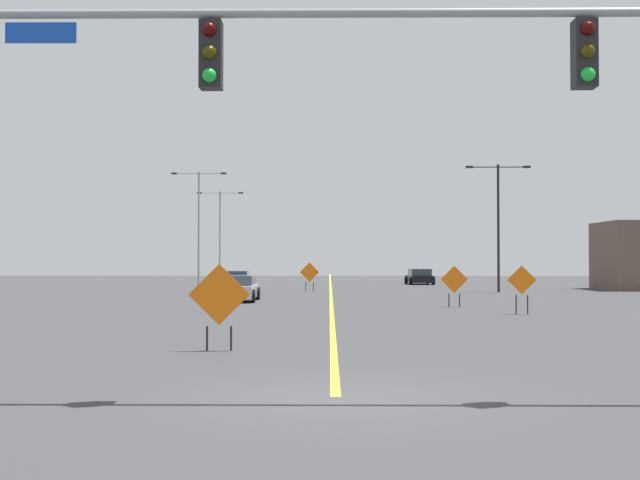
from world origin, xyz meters
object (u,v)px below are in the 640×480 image
at_px(construction_sign_right_shoulder, 522,283).
at_px(car_silver_mid, 236,289).
at_px(traffic_signal_assembly, 553,76).
at_px(construction_sign_left_shoulder, 219,297).
at_px(street_lamp_far_left, 199,218).
at_px(car_black_far, 420,277).
at_px(construction_sign_median_far, 454,281).
at_px(car_blue_distant, 234,284).
at_px(street_lamp_near_left, 498,216).
at_px(street_lamp_near_right, 220,227).
at_px(construction_sign_left_lane, 310,273).

distance_m(construction_sign_right_shoulder, car_silver_mid, 15.26).
xyz_separation_m(traffic_signal_assembly, construction_sign_left_shoulder, (-5.96, 6.27, -3.69)).
relative_size(street_lamp_far_left, car_silver_mid, 2.09).
xyz_separation_m(construction_sign_right_shoulder, car_black_far, (0.13, 36.43, -0.57)).
bearing_deg(construction_sign_median_far, car_blue_distant, 134.94).
xyz_separation_m(street_lamp_far_left, car_black_far, (18.09, 0.81, -4.86)).
height_order(car_blue_distant, car_silver_mid, car_blue_distant).
xyz_separation_m(street_lamp_near_left, car_black_far, (-3.20, 15.97, -4.20)).
distance_m(street_lamp_far_left, construction_sign_right_shoulder, 40.12).
bearing_deg(car_silver_mid, car_black_far, 65.89).
height_order(traffic_signal_assembly, construction_sign_right_shoulder, traffic_signal_assembly).
bearing_deg(street_lamp_near_right, traffic_signal_assembly, -78.16).
bearing_deg(car_black_far, car_blue_distant, -121.55).
bearing_deg(traffic_signal_assembly, car_black_far, 85.85).
bearing_deg(street_lamp_far_left, traffic_signal_assembly, -75.46).
height_order(street_lamp_near_left, construction_sign_median_far, street_lamp_near_left).
relative_size(construction_sign_right_shoulder, car_silver_mid, 0.42).
xyz_separation_m(street_lamp_far_left, car_blue_distant, (5.22, -20.15, -4.80)).
bearing_deg(construction_sign_median_far, construction_sign_right_shoulder, -67.90).
relative_size(construction_sign_left_shoulder, car_blue_distant, 0.48).
height_order(street_lamp_near_right, car_black_far, street_lamp_near_right).
bearing_deg(car_blue_distant, street_lamp_near_right, 98.96).
relative_size(construction_sign_right_shoulder, car_black_far, 0.43).
bearing_deg(construction_sign_left_shoulder, construction_sign_left_lane, 87.95).
distance_m(traffic_signal_assembly, street_lamp_near_left, 39.81).
bearing_deg(street_lamp_far_left, construction_sign_right_shoulder, -63.25).
bearing_deg(car_black_far, construction_sign_left_shoulder, -101.52).
relative_size(street_lamp_far_left, street_lamp_near_right, 1.07).
relative_size(street_lamp_far_left, construction_sign_median_far, 5.12).
bearing_deg(street_lamp_far_left, car_black_far, 2.55).
relative_size(street_lamp_near_left, construction_sign_median_far, 4.46).
distance_m(construction_sign_right_shoulder, car_black_far, 36.44).
xyz_separation_m(construction_sign_median_far, construction_sign_right_shoulder, (1.86, -4.58, 0.06)).
distance_m(traffic_signal_assembly, street_lamp_near_right, 68.54).
height_order(street_lamp_far_left, construction_sign_left_lane, street_lamp_far_left).
distance_m(street_lamp_near_right, construction_sign_median_far, 46.84).
bearing_deg(street_lamp_near_right, car_blue_distant, -81.04).
xyz_separation_m(traffic_signal_assembly, car_blue_distant, (-8.86, 34.16, -4.24)).
xyz_separation_m(street_lamp_far_left, construction_sign_left_shoulder, (8.13, -48.04, -4.24)).
xyz_separation_m(street_lamp_near_right, car_silver_mid, (6.02, -38.87, -4.54)).
relative_size(construction_sign_right_shoulder, car_blue_distant, 0.45).
height_order(construction_sign_left_lane, construction_sign_median_far, construction_sign_left_lane).
bearing_deg(street_lamp_near_right, construction_sign_left_shoulder, -82.41).
relative_size(street_lamp_near_right, construction_sign_right_shoulder, 4.67).
bearing_deg(construction_sign_right_shoulder, street_lamp_near_right, 110.32).
distance_m(construction_sign_left_shoulder, car_blue_distant, 28.05).
xyz_separation_m(street_lamp_near_left, car_silver_mid, (-15.24, -10.94, -4.18)).
distance_m(construction_sign_left_lane, car_silver_mid, 13.26).
relative_size(street_lamp_near_left, car_blue_distant, 1.94).
relative_size(traffic_signal_assembly, car_black_far, 4.06).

